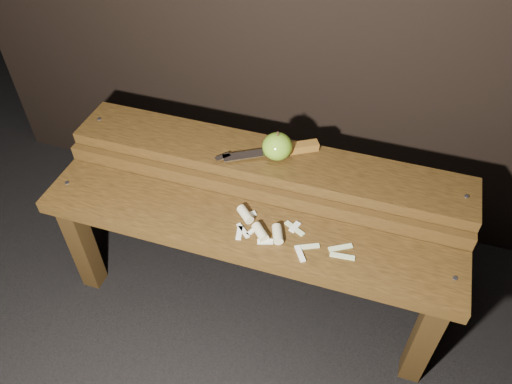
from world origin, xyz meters
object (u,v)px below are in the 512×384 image
(bench_front_tier, at_px, (243,245))
(knife, at_px, (284,150))
(bench_rear_tier, at_px, (267,177))
(apple, at_px, (277,146))

(bench_front_tier, distance_m, knife, 0.30)
(bench_rear_tier, relative_size, apple, 13.25)
(bench_rear_tier, distance_m, apple, 0.13)
(knife, bearing_deg, bench_front_tier, -99.84)
(bench_front_tier, bearing_deg, apple, 82.95)
(apple, bearing_deg, bench_rear_tier, -171.40)
(apple, bearing_deg, bench_front_tier, -97.05)
(bench_front_tier, relative_size, apple, 13.25)
(bench_front_tier, height_order, bench_rear_tier, bench_rear_tier)
(bench_rear_tier, height_order, apple, apple)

